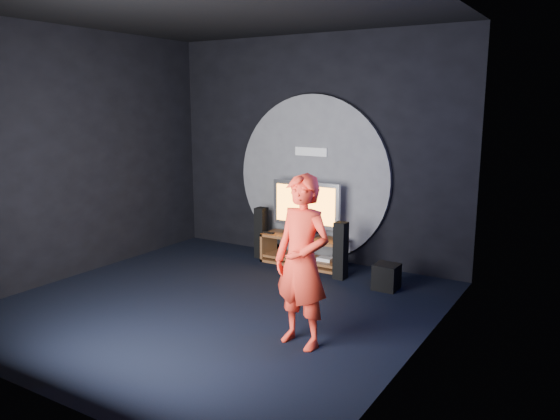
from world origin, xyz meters
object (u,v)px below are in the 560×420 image
object	(u,v)px
subwoofer	(386,277)
media_console	(304,252)
player	(302,262)
tower_speaker_left	(261,233)
tower_speaker_right	(341,251)
tv	(306,206)

from	to	relation	value
subwoofer	media_console	bearing A→B (deg)	164.68
subwoofer	player	world-z (taller)	player
subwoofer	player	size ratio (longest dim) A/B	0.19
tower_speaker_left	subwoofer	bearing A→B (deg)	-10.22
media_console	subwoofer	bearing A→B (deg)	-15.32
subwoofer	tower_speaker_right	bearing A→B (deg)	172.99
tower_speaker_left	media_console	bearing A→B (deg)	-0.12
tv	player	world-z (taller)	player
subwoofer	tv	bearing A→B (deg)	162.40
tower_speaker_right	tower_speaker_left	bearing A→B (deg)	168.31
tv	tower_speaker_left	size ratio (longest dim) A/B	1.38
media_console	tv	world-z (taller)	tv
tv	player	bearing A→B (deg)	-61.91
subwoofer	player	bearing A→B (deg)	-93.78
media_console	tower_speaker_left	world-z (taller)	tower_speaker_left
media_console	tower_speaker_right	world-z (taller)	tower_speaker_right
media_console	subwoofer	world-z (taller)	media_console
tv	tower_speaker_left	world-z (taller)	tv
subwoofer	player	xyz separation A→B (m)	(-0.14, -2.08, 0.72)
media_console	subwoofer	size ratio (longest dim) A/B	3.81
tower_speaker_left	tower_speaker_right	size ratio (longest dim) A/B	1.00
media_console	tv	bearing A→B (deg)	96.30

